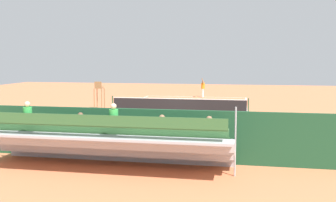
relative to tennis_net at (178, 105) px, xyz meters
The scene contains 11 objects.
ground_plane 0.50m from the tennis_net, ahead, with size 60.00×60.00×0.00m, color #CC7047.
court_line_markings 0.50m from the tennis_net, 90.00° to the right, with size 10.10×22.20×0.01m.
tennis_net is the anchor object (origin of this frame).
backdrop_wall 14.01m from the tennis_net, 90.00° to the left, with size 18.00×0.16×2.00m, color #1E4C2D.
bleacher_stand 15.35m from the tennis_net, 90.23° to the left, with size 9.06×2.40×2.48m.
umpire_chair 6.25m from the tennis_net, ahead, with size 0.67×0.67×2.14m.
courtside_bench 13.65m from the tennis_net, 103.51° to the left, with size 1.80×0.40×0.93m.
equipment_bag 13.45m from the tennis_net, 94.58° to the left, with size 0.90×0.36×0.36m, color black.
tennis_player 10.82m from the tennis_net, 93.87° to the right, with size 0.37×0.53×1.93m.
tennis_racket 10.74m from the tennis_net, 90.36° to the right, with size 0.59×0.39×0.03m.
tennis_ball_near 10.01m from the tennis_net, 101.74° to the right, with size 0.07×0.07×0.07m, color #CCDB33.
Camera 1 is at (-4.73, 28.56, 3.97)m, focal length 42.07 mm.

